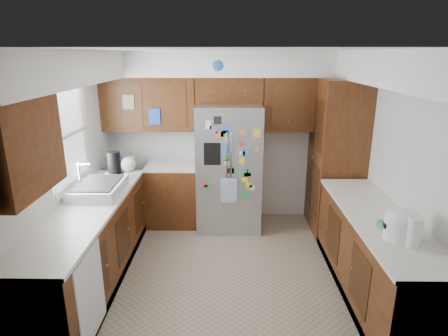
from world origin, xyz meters
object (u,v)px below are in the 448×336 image
at_px(fridge, 229,168).
at_px(rice_cooker, 403,224).
at_px(paper_towel, 414,232).
at_px(pantry, 336,157).

distance_m(fridge, rice_cooker, 2.63).
bearing_deg(fridge, paper_towel, -56.49).
relative_size(fridge, rice_cooker, 5.70).
bearing_deg(pantry, rice_cooker, -90.01).
bearing_deg(fridge, pantry, -2.06).
xyz_separation_m(pantry, paper_towel, (0.03, -2.25, -0.02)).
xyz_separation_m(fridge, rice_cooker, (1.50, -2.16, 0.16)).
bearing_deg(paper_towel, fridge, 123.51).
xyz_separation_m(pantry, rice_cooker, (-0.00, -2.10, -0.01)).
relative_size(pantry, paper_towel, 8.09).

